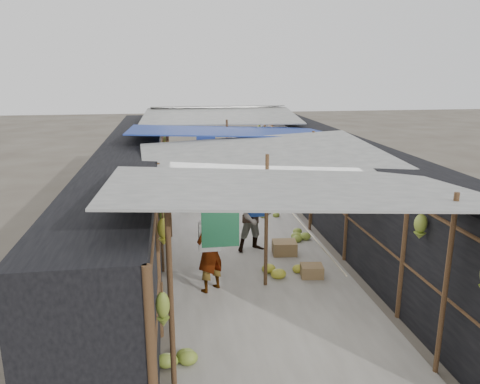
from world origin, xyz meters
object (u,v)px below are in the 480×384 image
crate_near (312,271)px  shopper_blue (255,217)px  vendor_seated (267,172)px  vendor_elderly (210,251)px  black_basin (264,194)px

crate_near → shopper_blue: shopper_blue is taller
crate_near → vendor_seated: (0.70, 7.70, 0.35)m
shopper_blue → vendor_seated: shopper_blue is taller
vendor_elderly → vendor_seated: 8.46m
vendor_seated → shopper_blue: bearing=-44.1°
crate_near → black_basin: size_ratio=0.80×
vendor_elderly → vendor_seated: (2.78, 7.98, -0.33)m
vendor_elderly → vendor_seated: vendor_elderly is taller
vendor_elderly → crate_near: bearing=149.8°
shopper_blue → black_basin: bearing=63.7°
black_basin → vendor_elderly: (-2.35, -6.50, 0.73)m
crate_near → vendor_elderly: size_ratio=0.27×
vendor_seated → black_basin: bearing=-45.7°
crate_near → black_basin: bearing=95.2°
black_basin → shopper_blue: size_ratio=0.33×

